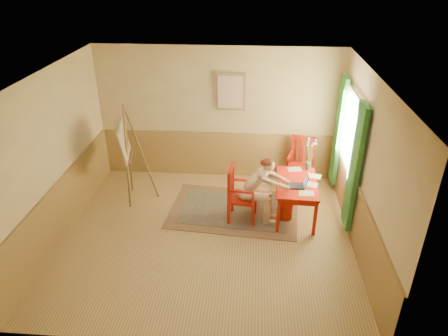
# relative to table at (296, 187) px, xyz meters

# --- Properties ---
(room) EXTENTS (5.04, 4.54, 2.84)m
(room) POSITION_rel_table_xyz_m (-1.55, -0.73, 0.77)
(room) COLOR tan
(room) RESTS_ON ground
(wainscot) EXTENTS (5.00, 4.50, 1.00)m
(wainscot) POSITION_rel_table_xyz_m (-1.55, 0.07, -0.13)
(wainscot) COLOR #AB8649
(wainscot) RESTS_ON room
(window) EXTENTS (0.12, 2.01, 2.20)m
(window) POSITION_rel_table_xyz_m (0.87, 0.37, 0.71)
(window) COLOR white
(window) RESTS_ON room
(wall_portrait) EXTENTS (0.60, 0.05, 0.76)m
(wall_portrait) POSITION_rel_table_xyz_m (-1.30, 1.47, 1.27)
(wall_portrait) COLOR #8E7852
(wall_portrait) RESTS_ON room
(rug) EXTENTS (2.53, 1.80, 0.02)m
(rug) POSITION_rel_table_xyz_m (-1.13, 0.09, -0.62)
(rug) COLOR #8C7251
(rug) RESTS_ON room
(table) EXTENTS (0.76, 1.22, 0.72)m
(table) POSITION_rel_table_xyz_m (0.00, 0.00, 0.00)
(table) COLOR red
(table) RESTS_ON room
(chair_left) EXTENTS (0.53, 0.51, 1.05)m
(chair_left) POSITION_rel_table_xyz_m (-1.02, -0.17, -0.10)
(chair_left) COLOR red
(chair_left) RESTS_ON room
(chair_back) EXTENTS (0.60, 0.61, 1.09)m
(chair_back) POSITION_rel_table_xyz_m (0.17, 1.07, -0.08)
(chair_back) COLOR red
(chair_back) RESTS_ON room
(figure) EXTENTS (0.96, 0.45, 1.27)m
(figure) POSITION_rel_table_xyz_m (-0.69, -0.19, 0.07)
(figure) COLOR beige
(figure) RESTS_ON room
(laptop) EXTENTS (0.37, 0.22, 0.22)m
(laptop) POSITION_rel_table_xyz_m (0.02, -0.15, 0.13)
(laptop) COLOR #1E2338
(laptop) RESTS_ON table
(papers) EXTENTS (0.63, 1.08, 0.00)m
(papers) POSITION_rel_table_xyz_m (0.17, 0.08, 0.09)
(papers) COLOR white
(papers) RESTS_ON table
(vase) EXTENTS (0.25, 0.31, 0.62)m
(vase) POSITION_rel_table_xyz_m (0.25, 0.52, 0.37)
(vase) COLOR #3F724C
(vase) RESTS_ON table
(wastebasket) EXTENTS (0.28, 0.28, 0.29)m
(wastebasket) POSITION_rel_table_xyz_m (-0.18, -0.10, -0.49)
(wastebasket) COLOR red
(wastebasket) RESTS_ON room
(easel) EXTENTS (0.73, 0.88, 1.97)m
(easel) POSITION_rel_table_xyz_m (-3.19, 0.37, 0.54)
(easel) COLOR brown
(easel) RESTS_ON room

